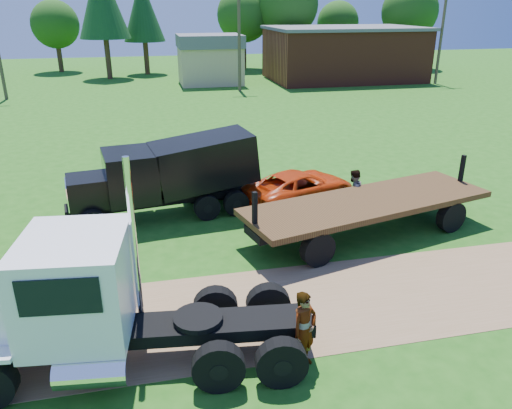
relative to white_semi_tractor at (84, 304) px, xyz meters
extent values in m
plane|color=#1C5412|center=(4.36, 1.21, -1.59)|extent=(140.00, 140.00, 0.00)
cube|color=brown|center=(4.36, 1.21, -1.58)|extent=(120.00, 4.20, 0.01)
cube|color=black|center=(1.17, -0.11, -0.78)|extent=(7.63, 1.83, 0.30)
cylinder|color=black|center=(-1.61, 1.30, -1.03)|extent=(1.14, 0.48, 1.11)
cylinder|color=black|center=(-1.61, 1.30, -1.03)|extent=(0.43, 0.42, 0.39)
cylinder|color=black|center=(2.65, -1.37, -1.03)|extent=(1.14, 0.48, 1.11)
cylinder|color=black|center=(2.65, -1.37, -1.03)|extent=(0.43, 0.42, 0.39)
cylinder|color=black|center=(2.90, 0.77, -1.03)|extent=(1.14, 0.48, 1.11)
cylinder|color=black|center=(2.90, 0.77, -1.03)|extent=(0.43, 0.42, 0.39)
cylinder|color=black|center=(3.95, -1.52, -1.03)|extent=(1.14, 0.48, 1.11)
cylinder|color=black|center=(3.95, -1.52, -1.03)|extent=(0.43, 0.42, 0.39)
cylinder|color=black|center=(4.20, 0.62, -1.03)|extent=(1.14, 0.48, 1.11)
cylinder|color=black|center=(4.20, 0.62, -1.03)|extent=(0.43, 0.42, 0.39)
cube|color=white|center=(-1.68, 0.22, -0.02)|extent=(2.00, 1.92, 1.21)
cube|color=white|center=(-0.08, 0.04, 0.48)|extent=(2.39, 2.65, 2.12)
cube|color=black|center=(-1.11, 0.16, 0.94)|extent=(0.29, 2.01, 0.86)
cube|color=black|center=(-0.22, -1.18, 0.94)|extent=(1.51, 0.22, 0.76)
cube|color=black|center=(0.06, 1.25, 0.94)|extent=(1.51, 0.22, 0.76)
cube|color=white|center=(-1.61, 1.30, -0.37)|extent=(1.26, 0.59, 0.10)
cylinder|color=white|center=(0.13, -1.16, -0.88)|extent=(1.47, 0.77, 0.61)
cylinder|color=white|center=(1.14, 0.45, 0.74)|extent=(0.16, 0.16, 4.64)
cylinder|color=black|center=(2.37, -0.25, -0.55)|extent=(1.23, 1.23, 0.12)
cube|color=black|center=(2.04, 8.18, -0.88)|extent=(7.09, 1.90, 0.26)
cylinder|color=black|center=(-0.44, 6.88, -1.10)|extent=(1.00, 0.45, 0.97)
cylinder|color=black|center=(-0.44, 6.88, -1.10)|extent=(0.38, 0.37, 0.34)
cylinder|color=black|center=(-0.71, 8.71, -1.10)|extent=(1.00, 0.45, 0.97)
cylinder|color=black|center=(-0.71, 8.71, -1.10)|extent=(0.38, 0.37, 0.34)
cylinder|color=black|center=(3.57, 7.47, -1.10)|extent=(1.00, 0.45, 0.97)
cylinder|color=black|center=(3.57, 7.47, -1.10)|extent=(0.38, 0.37, 0.34)
cylinder|color=black|center=(3.30, 9.30, -1.10)|extent=(1.00, 0.45, 0.97)
cylinder|color=black|center=(3.30, 9.30, -1.10)|extent=(0.38, 0.37, 0.34)
cylinder|color=black|center=(4.70, 7.64, -1.10)|extent=(1.00, 0.45, 0.97)
cylinder|color=black|center=(4.70, 7.64, -1.10)|extent=(0.38, 0.37, 0.34)
cylinder|color=black|center=(4.43, 9.47, -1.10)|extent=(1.00, 0.45, 0.97)
cylinder|color=black|center=(4.43, 9.47, -1.10)|extent=(0.38, 0.37, 0.34)
cube|color=black|center=(-0.48, 7.81, -0.22)|extent=(1.79, 1.71, 1.06)
cube|color=white|center=(-1.27, 7.69, -0.27)|extent=(0.26, 1.32, 0.88)
cube|color=black|center=(0.91, 8.01, 0.17)|extent=(2.05, 2.35, 1.76)
cube|color=black|center=(0.06, 7.89, 0.57)|extent=(0.30, 1.75, 0.70)
cube|color=black|center=(3.61, 8.41, 0.39)|extent=(4.13, 2.65, 2.14)
imported|color=red|center=(7.43, 8.40, -0.93)|extent=(5.20, 3.83, 1.31)
cube|color=#3A2112|center=(8.83, 5.04, -0.41)|extent=(9.30, 4.75, 0.20)
cube|color=black|center=(8.83, 5.04, -0.69)|extent=(8.93, 3.23, 0.28)
cylinder|color=black|center=(6.41, 3.23, -1.03)|extent=(1.16, 0.59, 1.11)
cylinder|color=black|center=(5.84, 5.51, -1.03)|extent=(1.16, 0.59, 1.11)
cylinder|color=black|center=(11.82, 4.58, -1.03)|extent=(1.16, 0.59, 1.11)
cylinder|color=black|center=(11.25, 6.85, -1.03)|extent=(1.16, 0.59, 1.11)
cube|color=black|center=(4.61, 3.99, 0.14)|extent=(0.16, 0.16, 1.11)
cube|color=black|center=(13.05, 6.09, 0.14)|extent=(0.16, 0.16, 1.11)
imported|color=#999999|center=(4.59, -1.03, -0.66)|extent=(0.80, 0.71, 1.84)
imported|color=#999999|center=(8.97, 6.64, -0.68)|extent=(1.11, 1.05, 1.82)
cube|color=maroon|center=(22.36, 41.21, 0.91)|extent=(15.00, 10.00, 5.00)
cube|color=#5A5B60|center=(22.36, 41.21, 3.56)|extent=(15.40, 10.40, 0.30)
cube|color=tan|center=(8.36, 41.21, 0.21)|extent=(6.00, 5.00, 3.60)
cube|color=#5A5B60|center=(8.36, 41.21, 2.51)|extent=(6.20, 5.40, 1.20)
cylinder|color=#453927|center=(10.36, 36.21, 2.91)|extent=(0.28, 0.28, 9.00)
cylinder|color=#453927|center=(30.36, 36.21, 2.91)|extent=(0.28, 0.28, 9.00)
cylinder|color=#322014|center=(-7.55, 54.48, -0.16)|extent=(0.56, 0.56, 2.84)
sphere|color=#214411|center=(-7.55, 54.48, 3.69)|extent=(5.36, 5.36, 5.36)
cylinder|color=#322014|center=(2.32, 50.04, 0.22)|extent=(0.56, 0.56, 3.61)
cone|color=#0F3311|center=(2.32, 50.04, 5.32)|extent=(4.54, 4.54, 6.70)
cylinder|color=#322014|center=(14.00, 52.18, 0.10)|extent=(0.56, 0.56, 3.37)
sphere|color=#214411|center=(14.00, 52.18, 4.67)|extent=(6.35, 6.35, 6.35)
cylinder|color=#322014|center=(18.79, 50.81, 0.40)|extent=(0.56, 0.56, 3.96)
sphere|color=#214411|center=(18.79, 50.81, 5.77)|extent=(7.47, 7.47, 7.47)
cylinder|color=#322014|center=(33.74, 49.03, 0.19)|extent=(0.56, 0.56, 3.56)
sphere|color=#214411|center=(33.74, 49.03, 5.02)|extent=(6.71, 6.71, 6.71)
cylinder|color=#322014|center=(-1.70, 47.14, 0.49)|extent=(0.56, 0.56, 4.16)
cylinder|color=#322014|center=(26.85, 54.64, -0.18)|extent=(0.56, 0.56, 2.81)
sphere|color=#214411|center=(26.85, 54.64, 3.64)|extent=(5.30, 5.30, 5.30)
camera|label=1|loc=(1.59, -9.61, 5.94)|focal=35.00mm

